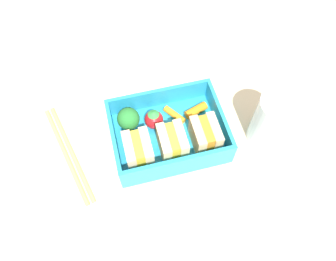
% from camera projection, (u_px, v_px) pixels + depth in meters
% --- Properties ---
extents(ground_plane, '(1.20, 1.20, 0.02)m').
position_uv_depth(ground_plane, '(168.00, 142.00, 0.54)').
color(ground_plane, beige).
extents(bento_tray, '(0.17, 0.13, 0.01)m').
position_uv_depth(bento_tray, '(168.00, 137.00, 0.53)').
color(bento_tray, '#2496C0').
rests_on(bento_tray, ground_plane).
extents(bento_rim, '(0.17, 0.13, 0.04)m').
position_uv_depth(bento_rim, '(168.00, 129.00, 0.51)').
color(bento_rim, '#2496C0').
rests_on(bento_rim, bento_tray).
extents(sandwich_left, '(0.04, 0.05, 0.04)m').
position_uv_depth(sandwich_left, '(205.00, 135.00, 0.50)').
color(sandwich_left, '#E3BD87').
rests_on(sandwich_left, bento_tray).
extents(sandwich_center_left, '(0.04, 0.05, 0.04)m').
position_uv_depth(sandwich_center_left, '(172.00, 142.00, 0.49)').
color(sandwich_center_left, beige).
rests_on(sandwich_center_left, bento_tray).
extents(sandwich_center, '(0.04, 0.05, 0.04)m').
position_uv_depth(sandwich_center, '(138.00, 150.00, 0.49)').
color(sandwich_center, beige).
rests_on(sandwich_center, bento_tray).
extents(carrot_stick_far_left, '(0.04, 0.03, 0.01)m').
position_uv_depth(carrot_stick_far_left, '(196.00, 110.00, 0.54)').
color(carrot_stick_far_left, orange).
rests_on(carrot_stick_far_left, bento_tray).
extents(carrot_stick_left, '(0.03, 0.04, 0.01)m').
position_uv_depth(carrot_stick_left, '(175.00, 115.00, 0.54)').
color(carrot_stick_left, orange).
rests_on(carrot_stick_left, bento_tray).
extents(strawberry_far_left, '(0.03, 0.03, 0.04)m').
position_uv_depth(strawberry_far_left, '(154.00, 119.00, 0.52)').
color(strawberry_far_left, red).
rests_on(strawberry_far_left, bento_tray).
extents(broccoli_floret, '(0.04, 0.04, 0.05)m').
position_uv_depth(broccoli_floret, '(128.00, 119.00, 0.51)').
color(broccoli_floret, '#95C663').
rests_on(broccoli_floret, bento_tray).
extents(chopstick_pair, '(0.06, 0.19, 0.01)m').
position_uv_depth(chopstick_pair, '(68.00, 153.00, 0.52)').
color(chopstick_pair, tan).
rests_on(chopstick_pair, ground_plane).
extents(drinking_glass, '(0.06, 0.06, 0.09)m').
position_uv_depth(drinking_glass, '(273.00, 121.00, 0.50)').
color(drinking_glass, white).
rests_on(drinking_glass, ground_plane).
extents(folded_napkin, '(0.15, 0.14, 0.00)m').
position_uv_depth(folded_napkin, '(142.00, 71.00, 0.60)').
color(folded_napkin, silver).
rests_on(folded_napkin, ground_plane).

